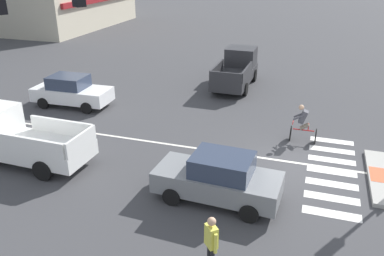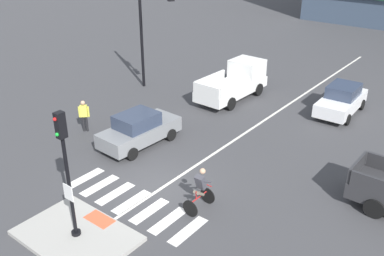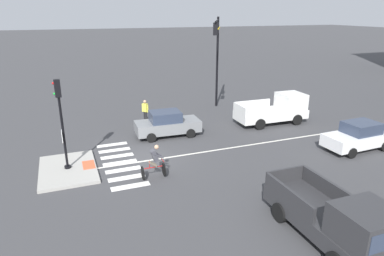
% 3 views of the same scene
% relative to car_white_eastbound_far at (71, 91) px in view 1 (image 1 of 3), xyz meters
% --- Properties ---
extents(ground_plane, '(300.00, 300.00, 0.00)m').
position_rel_car_white_eastbound_far_xyz_m(ground_plane, '(-3.11, -12.01, -0.81)').
color(ground_plane, '#3D3D3F').
extents(tactile_pad_front, '(1.10, 0.60, 0.01)m').
position_rel_car_white_eastbound_far_xyz_m(tactile_pad_front, '(-3.11, -14.85, -0.66)').
color(tactile_pad_front, '#DB5B38').
rests_on(tactile_pad_front, traffic_island).
extents(crosswalk_stripe_a, '(0.44, 1.80, 0.01)m').
position_rel_car_white_eastbound_far_xyz_m(crosswalk_stripe_a, '(-5.88, -13.25, -0.81)').
color(crosswalk_stripe_a, silver).
rests_on(crosswalk_stripe_a, ground).
extents(crosswalk_stripe_b, '(0.44, 1.80, 0.01)m').
position_rel_car_white_eastbound_far_xyz_m(crosswalk_stripe_b, '(-4.96, -13.25, -0.81)').
color(crosswalk_stripe_b, silver).
rests_on(crosswalk_stripe_b, ground).
extents(crosswalk_stripe_c, '(0.44, 1.80, 0.01)m').
position_rel_car_white_eastbound_far_xyz_m(crosswalk_stripe_c, '(-4.03, -13.25, -0.81)').
color(crosswalk_stripe_c, silver).
rests_on(crosswalk_stripe_c, ground).
extents(crosswalk_stripe_d, '(0.44, 1.80, 0.01)m').
position_rel_car_white_eastbound_far_xyz_m(crosswalk_stripe_d, '(-3.11, -13.25, -0.81)').
color(crosswalk_stripe_d, silver).
rests_on(crosswalk_stripe_d, ground).
extents(crosswalk_stripe_e, '(0.44, 1.80, 0.01)m').
position_rel_car_white_eastbound_far_xyz_m(crosswalk_stripe_e, '(-2.18, -13.25, -0.81)').
color(crosswalk_stripe_e, silver).
rests_on(crosswalk_stripe_e, ground).
extents(crosswalk_stripe_f, '(0.44, 1.80, 0.01)m').
position_rel_car_white_eastbound_far_xyz_m(crosswalk_stripe_f, '(-1.26, -13.25, -0.81)').
color(crosswalk_stripe_f, silver).
rests_on(crosswalk_stripe_f, ground).
extents(crosswalk_stripe_g, '(0.44, 1.80, 0.01)m').
position_rel_car_white_eastbound_far_xyz_m(crosswalk_stripe_g, '(-0.33, -13.25, -0.81)').
color(crosswalk_stripe_g, silver).
rests_on(crosswalk_stripe_g, ground).
extents(lane_centre_line, '(0.14, 28.00, 0.01)m').
position_rel_car_white_eastbound_far_xyz_m(lane_centre_line, '(-2.84, -2.01, -0.81)').
color(lane_centre_line, silver).
rests_on(lane_centre_line, ground).
extents(car_white_eastbound_far, '(1.96, 4.16, 1.64)m').
position_rel_car_white_eastbound_far_xyz_m(car_white_eastbound_far, '(0.00, 0.00, 0.00)').
color(car_white_eastbound_far, white).
rests_on(car_white_eastbound_far, ground).
extents(car_grey_westbound_near, '(1.99, 4.18, 1.64)m').
position_rel_car_white_eastbound_far_xyz_m(car_grey_westbound_near, '(-6.19, -9.65, 0.00)').
color(car_grey_westbound_near, slate).
rests_on(car_grey_westbound_near, ground).
extents(pickup_truck_white_westbound_far, '(2.15, 5.14, 2.08)m').
position_rel_car_white_eastbound_far_xyz_m(pickup_truck_white_westbound_far, '(-5.96, -1.50, 0.17)').
color(pickup_truck_white_westbound_far, white).
rests_on(pickup_truck_white_westbound_far, ground).
extents(pickup_truck_charcoal_cross_right, '(5.11, 2.08, 2.08)m').
position_rel_car_white_eastbound_far_xyz_m(pickup_truck_charcoal_cross_right, '(6.36, -7.56, 0.17)').
color(pickup_truck_charcoal_cross_right, '#2D2D30').
rests_on(pickup_truck_charcoal_cross_right, ground).
extents(cyclist, '(0.67, 1.09, 1.68)m').
position_rel_car_white_eastbound_far_xyz_m(cyclist, '(-0.79, -11.96, 0.06)').
color(cyclist, black).
rests_on(cyclist, ground).
extents(pedestrian_at_curb_left, '(0.43, 0.40, 1.67)m').
position_rel_car_white_eastbound_far_xyz_m(pedestrian_at_curb_left, '(-9.42, -10.29, 0.17)').
color(pedestrian_at_curb_left, black).
rests_on(pedestrian_at_curb_left, ground).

